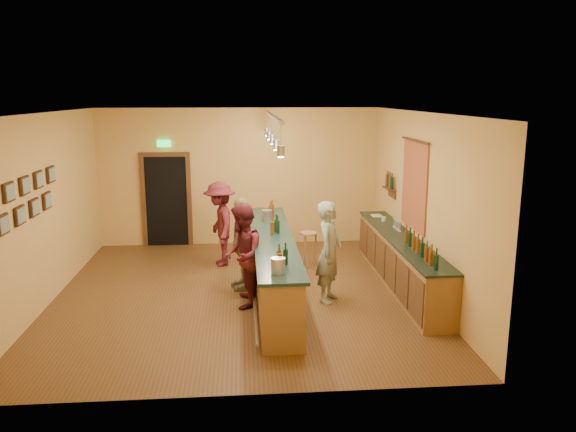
{
  "coord_description": "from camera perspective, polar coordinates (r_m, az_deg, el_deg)",
  "views": [
    {
      "loc": [
        0.06,
        -9.59,
        3.5
      ],
      "look_at": [
        0.87,
        0.2,
        1.36
      ],
      "focal_mm": 35.0,
      "sensor_mm": 36.0,
      "label": 1
    }
  ],
  "objects": [
    {
      "name": "customer_a",
      "position": [
        9.37,
        -4.67,
        -4.06
      ],
      "size": [
        0.72,
        0.89,
        1.74
      ],
      "primitive_type": "imported",
      "rotation": [
        0.0,
        0.0,
        -1.64
      ],
      "color": "#59191E",
      "rests_on": "floor"
    },
    {
      "name": "wall_front",
      "position": [
        6.38,
        -5.1,
        -5.12
      ],
      "size": [
        6.5,
        0.02,
        3.2
      ],
      "primitive_type": "cube",
      "color": "#DCA252",
      "rests_on": "floor"
    },
    {
      "name": "floor",
      "position": [
        10.21,
        -4.85,
        -7.84
      ],
      "size": [
        7.0,
        7.0,
        0.0
      ],
      "primitive_type": "plane",
      "color": "#553418",
      "rests_on": "ground"
    },
    {
      "name": "wall_left",
      "position": [
        10.32,
        -23.38,
        0.64
      ],
      "size": [
        0.02,
        7.0,
        3.2
      ],
      "primitive_type": "cube",
      "color": "#DCA252",
      "rests_on": "floor"
    },
    {
      "name": "back_counter",
      "position": [
        10.63,
        11.38,
        -4.46
      ],
      "size": [
        0.6,
        4.55,
        1.27
      ],
      "color": "brown",
      "rests_on": "floor"
    },
    {
      "name": "pendant_track",
      "position": [
        9.61,
        -1.58,
        9.18
      ],
      "size": [
        0.11,
        4.6,
        0.5
      ],
      "color": "silver",
      "rests_on": "ceiling"
    },
    {
      "name": "wall_right",
      "position": [
        10.28,
        13.41,
        1.28
      ],
      "size": [
        0.02,
        7.0,
        3.2
      ],
      "primitive_type": "cube",
      "color": "#DCA252",
      "rests_on": "floor"
    },
    {
      "name": "bartender",
      "position": [
        9.6,
        4.22,
        -3.65
      ],
      "size": [
        0.65,
        0.75,
        1.75
      ],
      "primitive_type": "imported",
      "rotation": [
        0.0,
        0.0,
        1.14
      ],
      "color": "gray",
      "rests_on": "floor"
    },
    {
      "name": "wall_back",
      "position": [
        13.22,
        -4.98,
        3.96
      ],
      "size": [
        6.5,
        0.02,
        3.2
      ],
      "primitive_type": "cube",
      "color": "#DCA252",
      "rests_on": "floor"
    },
    {
      "name": "customer_c",
      "position": [
        11.68,
        -6.93,
        -0.8
      ],
      "size": [
        0.85,
        1.23,
        1.75
      ],
      "primitive_type": "imported",
      "rotation": [
        0.0,
        0.0,
        -1.39
      ],
      "color": "#59191E",
      "rests_on": "floor"
    },
    {
      "name": "bottle_shelf",
      "position": [
        12.04,
        10.29,
        3.31
      ],
      "size": [
        0.17,
        0.55,
        0.54
      ],
      "color": "#4A2E16",
      "rests_on": "wall_right"
    },
    {
      "name": "ceiling",
      "position": [
        9.59,
        -5.2,
        10.43
      ],
      "size": [
        6.5,
        7.0,
        0.02
      ],
      "primitive_type": "cube",
      "color": "silver",
      "rests_on": "wall_back"
    },
    {
      "name": "tasting_bar",
      "position": [
        10.03,
        -1.51,
        -4.51
      ],
      "size": [
        0.73,
        5.1,
        1.38
      ],
      "color": "brown",
      "rests_on": "floor"
    },
    {
      "name": "customer_b",
      "position": [
        10.23,
        -4.69,
        -2.78
      ],
      "size": [
        0.61,
        1.06,
        1.7
      ],
      "primitive_type": "imported",
      "rotation": [
        0.0,
        0.0,
        -1.37
      ],
      "color": "#997A51",
      "rests_on": "floor"
    },
    {
      "name": "bar_stool",
      "position": [
        11.56,
        2.13,
        -2.37
      ],
      "size": [
        0.35,
        0.35,
        0.72
      ],
      "rotation": [
        0.0,
        0.0,
        0.31
      ],
      "color": "#9B6B46",
      "rests_on": "floor"
    },
    {
      "name": "tapestry",
      "position": [
        10.61,
        12.71,
        3.02
      ],
      "size": [
        0.03,
        1.4,
        1.6
      ],
      "primitive_type": "cube",
      "color": "maroon",
      "rests_on": "wall_right"
    },
    {
      "name": "picture_grid",
      "position": [
        9.55,
        -24.72,
        1.79
      ],
      "size": [
        0.06,
        2.2,
        0.7
      ],
      "primitive_type": null,
      "color": "#382111",
      "rests_on": "wall_left"
    },
    {
      "name": "doorway",
      "position": [
        13.39,
        -12.24,
        1.78
      ],
      "size": [
        1.15,
        0.09,
        2.48
      ],
      "color": "black",
      "rests_on": "wall_back"
    }
  ]
}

